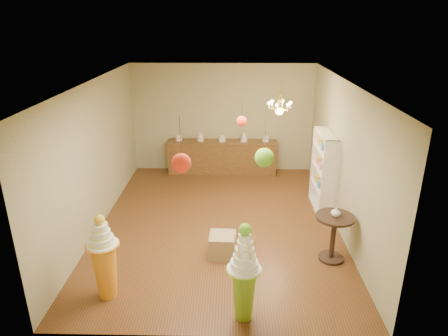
{
  "coord_description": "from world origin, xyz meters",
  "views": [
    {
      "loc": [
        0.27,
        -7.59,
        4.18
      ],
      "look_at": [
        0.11,
        0.0,
        1.27
      ],
      "focal_mm": 32.0,
      "sensor_mm": 36.0,
      "label": 1
    }
  ],
  "objects_px": {
    "pedestal_green": "(244,281)",
    "round_table": "(334,232)",
    "sideboard": "(222,156)",
    "pedestal_orange": "(105,263)"
  },
  "relations": [
    {
      "from": "pedestal_green",
      "to": "sideboard",
      "type": "height_order",
      "value": "pedestal_green"
    },
    {
      "from": "sideboard",
      "to": "round_table",
      "type": "height_order",
      "value": "sideboard"
    },
    {
      "from": "pedestal_orange",
      "to": "round_table",
      "type": "bearing_deg",
      "value": 16.14
    },
    {
      "from": "pedestal_orange",
      "to": "round_table",
      "type": "height_order",
      "value": "pedestal_orange"
    },
    {
      "from": "pedestal_green",
      "to": "sideboard",
      "type": "xyz_separation_m",
      "value": [
        -0.46,
        5.82,
        -0.16
      ]
    },
    {
      "from": "pedestal_green",
      "to": "round_table",
      "type": "relative_size",
      "value": 1.77
    },
    {
      "from": "pedestal_orange",
      "to": "round_table",
      "type": "relative_size",
      "value": 1.63
    },
    {
      "from": "pedestal_green",
      "to": "pedestal_orange",
      "type": "bearing_deg",
      "value": 168.29
    },
    {
      "from": "pedestal_green",
      "to": "sideboard",
      "type": "bearing_deg",
      "value": 94.49
    },
    {
      "from": "round_table",
      "to": "pedestal_orange",
      "type": "bearing_deg",
      "value": -163.86
    }
  ]
}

